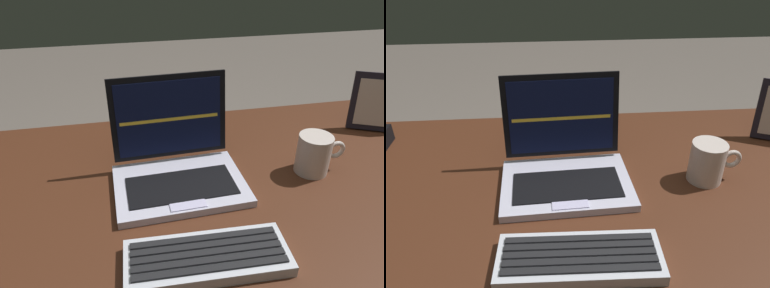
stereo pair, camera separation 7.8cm
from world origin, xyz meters
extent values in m
cube|color=#4B2615|center=(0.00, 0.00, 0.70)|extent=(1.44, 0.75, 0.04)
cylinder|color=black|center=(-0.67, 0.32, 0.34)|extent=(0.05, 0.05, 0.68)
cylinder|color=black|center=(0.67, 0.32, 0.34)|extent=(0.05, 0.05, 0.68)
cube|color=silver|center=(-0.09, -0.01, 0.73)|extent=(0.31, 0.22, 0.02)
cube|color=black|center=(-0.09, -0.03, 0.74)|extent=(0.25, 0.13, 0.00)
cube|color=silver|center=(-0.09, -0.10, 0.74)|extent=(0.08, 0.04, 0.00)
cube|color=black|center=(-0.09, 0.10, 0.85)|extent=(0.29, 0.05, 0.20)
cube|color=black|center=(-0.09, 0.10, 0.85)|extent=(0.26, 0.04, 0.18)
cube|color=yellow|center=(-0.09, 0.10, 0.85)|extent=(0.24, 0.01, 0.01)
cube|color=silver|center=(-0.08, -0.24, 0.73)|extent=(0.30, 0.13, 0.02)
cube|color=black|center=(-0.08, -0.28, 0.75)|extent=(0.28, 0.02, 0.00)
cube|color=black|center=(-0.08, -0.26, 0.75)|extent=(0.28, 0.02, 0.00)
cube|color=black|center=(-0.08, -0.24, 0.75)|extent=(0.28, 0.02, 0.00)
cube|color=black|center=(-0.08, -0.22, 0.75)|extent=(0.28, 0.02, 0.00)
cube|color=black|center=(-0.08, -0.20, 0.75)|extent=(0.28, 0.02, 0.00)
cylinder|color=beige|center=(0.25, -0.01, 0.77)|extent=(0.08, 0.08, 0.10)
torus|color=beige|center=(0.31, -0.01, 0.78)|extent=(0.05, 0.01, 0.05)
camera|label=1|loc=(-0.20, -0.69, 1.25)|focal=33.93mm
camera|label=2|loc=(-0.12, -0.70, 1.25)|focal=33.93mm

